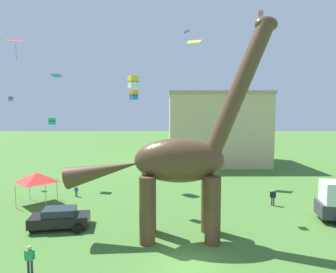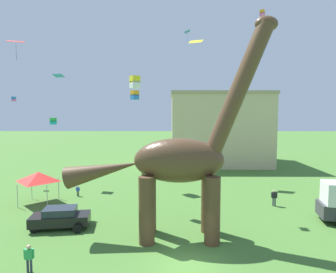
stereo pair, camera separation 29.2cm
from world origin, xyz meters
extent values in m
plane|color=#42702D|center=(0.00, 0.00, 0.00)|extent=(240.00, 240.00, 0.00)
cylinder|color=#513823|center=(1.82, 4.64, 2.23)|extent=(1.03, 1.03, 4.46)
cylinder|color=#513823|center=(1.82, 2.67, 2.23)|extent=(1.03, 1.03, 4.46)
cylinder|color=#513823|center=(-2.45, 4.64, 2.23)|extent=(1.03, 1.03, 4.46)
cylinder|color=#513823|center=(-2.45, 2.67, 2.23)|extent=(1.03, 1.03, 4.46)
ellipsoid|color=#513823|center=(-0.32, 3.66, 5.36)|extent=(6.10, 2.63, 3.00)
cylinder|color=#513823|center=(3.64, 3.66, 10.16)|extent=(4.38, 1.13, 8.68)
ellipsoid|color=#513823|center=(5.31, 3.66, 14.29)|extent=(1.50, 0.94, 1.03)
cone|color=#513823|center=(-5.43, 3.66, 4.67)|extent=(5.36, 1.50, 2.54)
cube|color=black|center=(-9.08, 5.18, 0.67)|extent=(4.41, 2.35, 0.72)
cube|color=#232B35|center=(-9.08, 5.18, 1.29)|extent=(2.47, 1.87, 0.52)
cylinder|color=black|center=(-7.52, 6.07, 0.31)|extent=(0.64, 0.31, 0.62)
cylinder|color=black|center=(-7.52, 4.29, 0.31)|extent=(0.64, 0.31, 0.62)
cylinder|color=black|center=(-10.63, 6.07, 0.31)|extent=(0.64, 0.31, 0.62)
cylinder|color=black|center=(-10.63, 4.29, 0.31)|extent=(0.64, 0.31, 0.62)
cylinder|color=black|center=(11.94, 7.29, 0.40)|extent=(0.83, 0.40, 0.80)
cylinder|color=black|center=(-10.50, 13.47, 0.27)|extent=(0.09, 0.09, 0.53)
cylinder|color=black|center=(-10.37, 13.47, 0.27)|extent=(0.09, 0.09, 0.53)
cube|color=blue|center=(-10.43, 13.47, 0.72)|extent=(0.29, 0.18, 0.38)
sphere|color=tan|center=(-10.43, 13.47, 1.00)|extent=(0.17, 0.17, 0.17)
cylinder|color=blue|center=(-10.60, 13.47, 0.74)|extent=(0.07, 0.07, 0.36)
cylinder|color=blue|center=(-10.27, 13.47, 0.74)|extent=(0.07, 0.07, 0.36)
cylinder|color=#2D3347|center=(8.56, 10.47, 0.37)|extent=(0.12, 0.12, 0.75)
cylinder|color=#2D3347|center=(8.74, 10.47, 0.37)|extent=(0.12, 0.12, 0.75)
cube|color=black|center=(8.65, 10.47, 1.01)|extent=(0.40, 0.25, 0.53)
sphere|color=tan|center=(8.65, 10.47, 1.39)|extent=(0.23, 0.23, 0.23)
cylinder|color=black|center=(8.41, 10.47, 1.04)|extent=(0.10, 0.10, 0.50)
cylinder|color=black|center=(8.88, 10.47, 1.04)|extent=(0.10, 0.10, 0.50)
cylinder|color=#2D3347|center=(-8.56, -0.84, 0.38)|extent=(0.13, 0.13, 0.76)
cylinder|color=#2D3347|center=(-8.37, -0.84, 0.38)|extent=(0.13, 0.13, 0.76)
cube|color=green|center=(-8.46, -0.84, 1.03)|extent=(0.41, 0.25, 0.54)
sphere|color=tan|center=(-8.46, -0.84, 1.42)|extent=(0.24, 0.24, 0.24)
cylinder|color=green|center=(-8.70, -0.84, 1.05)|extent=(0.10, 0.10, 0.51)
cylinder|color=green|center=(-8.23, -0.84, 1.05)|extent=(0.10, 0.10, 0.51)
cylinder|color=#B2B2B7|center=(-12.02, 12.50, 1.05)|extent=(0.06, 0.06, 2.10)
cylinder|color=#B2B2B7|center=(-12.02, 9.80, 1.05)|extent=(0.06, 0.06, 2.10)
cylinder|color=#B2B2B7|center=(-14.72, 12.50, 1.05)|extent=(0.06, 0.06, 2.10)
cylinder|color=#B2B2B7|center=(-14.72, 9.80, 1.05)|extent=(0.06, 0.06, 2.10)
pyramid|color=red|center=(-13.37, 11.15, 2.55)|extent=(3.15, 3.15, 0.90)
cube|color=green|center=(-11.10, 9.43, 7.97)|extent=(0.52, 0.52, 0.33)
cube|color=#19B2B7|center=(-11.10, 9.43, 7.71)|extent=(0.52, 0.52, 0.33)
cube|color=#287AE5|center=(-14.50, 19.85, 13.06)|extent=(1.44, 1.19, 0.31)
cylinder|color=white|center=(-14.50, 19.85, 12.24)|extent=(0.01, 0.01, 1.26)
cube|color=#287AE5|center=(-19.87, 19.41, 10.35)|extent=(0.40, 0.40, 0.32)
cube|color=pink|center=(-19.87, 19.41, 10.10)|extent=(0.40, 0.40, 0.32)
cube|color=red|center=(-9.84, 1.36, 12.66)|extent=(1.13, 0.99, 0.22)
cylinder|color=black|center=(-9.84, 1.36, 12.05)|extent=(0.01, 0.01, 0.94)
cube|color=orange|center=(-4.13, 10.58, 10.32)|extent=(0.80, 0.80, 0.46)
cube|color=#287AE5|center=(-4.13, 10.58, 9.97)|extent=(0.80, 0.80, 0.46)
cube|color=#287AE5|center=(0.63, 11.37, 15.93)|extent=(0.58, 0.76, 0.21)
cylinder|color=#287AE5|center=(0.63, 11.37, 15.47)|extent=(0.01, 0.01, 0.70)
cube|color=orange|center=(7.55, 11.88, 17.84)|extent=(0.53, 0.53, 0.31)
cube|color=pink|center=(7.55, 11.88, 17.60)|extent=(0.53, 0.53, 0.31)
cube|color=yellow|center=(2.34, 22.10, 17.63)|extent=(2.02, 1.68, 0.61)
cube|color=yellow|center=(-5.06, 18.44, 12.45)|extent=(1.34, 1.34, 0.79)
cube|color=white|center=(-5.06, 18.44, 11.84)|extent=(1.34, 1.34, 0.79)
cube|color=#CCB78E|center=(7.21, 34.05, 5.69)|extent=(15.71, 13.07, 11.38)
cube|color=tan|center=(7.21, 34.05, 11.63)|extent=(16.03, 13.33, 0.50)
camera|label=1|loc=(-1.19, -15.68, 8.55)|focal=31.00mm
camera|label=2|loc=(-0.90, -15.68, 8.55)|focal=31.00mm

